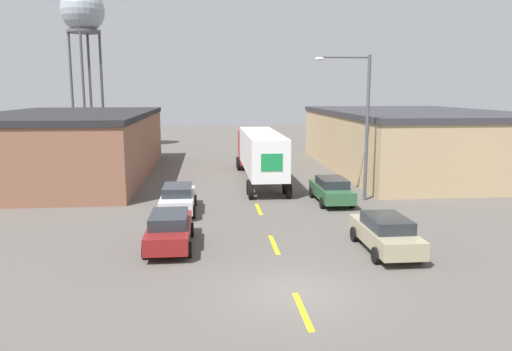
{
  "coord_description": "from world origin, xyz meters",
  "views": [
    {
      "loc": [
        -2.79,
        -15.49,
        6.64
      ],
      "look_at": [
        -0.27,
        10.71,
        2.14
      ],
      "focal_mm": 35.0,
      "sensor_mm": 36.0,
      "label": 1
    }
  ],
  "objects_px": {
    "parked_car_left_far": "(178,198)",
    "parked_car_right_near": "(386,233)",
    "parked_car_left_near": "(169,229)",
    "parked_car_right_mid": "(331,190)",
    "water_tower": "(83,14)",
    "street_lamp": "(361,117)",
    "semi_truck": "(259,151)"
  },
  "relations": [
    {
      "from": "parked_car_left_far",
      "to": "parked_car_right_near",
      "type": "bearing_deg",
      "value": -40.59
    },
    {
      "from": "parked_car_left_near",
      "to": "parked_car_right_mid",
      "type": "distance_m",
      "value": 11.9
    },
    {
      "from": "parked_car_left_far",
      "to": "water_tower",
      "type": "relative_size",
      "value": 0.27
    },
    {
      "from": "parked_car_left_near",
      "to": "street_lamp",
      "type": "relative_size",
      "value": 0.54
    },
    {
      "from": "water_tower",
      "to": "street_lamp",
      "type": "height_order",
      "value": "water_tower"
    },
    {
      "from": "parked_car_left_near",
      "to": "parked_car_right_near",
      "type": "xyz_separation_m",
      "value": [
        9.01,
        -1.44,
        0.0
      ]
    },
    {
      "from": "parked_car_right_mid",
      "to": "water_tower",
      "type": "bearing_deg",
      "value": 125.33
    },
    {
      "from": "semi_truck",
      "to": "street_lamp",
      "type": "xyz_separation_m",
      "value": [
        5.35,
        -7.32,
        2.85
      ]
    },
    {
      "from": "parked_car_left_near",
      "to": "water_tower",
      "type": "relative_size",
      "value": 0.27
    },
    {
      "from": "semi_truck",
      "to": "street_lamp",
      "type": "relative_size",
      "value": 1.69
    },
    {
      "from": "semi_truck",
      "to": "street_lamp",
      "type": "height_order",
      "value": "street_lamp"
    },
    {
      "from": "street_lamp",
      "to": "parked_car_right_mid",
      "type": "bearing_deg",
      "value": -164.48
    },
    {
      "from": "parked_car_left_far",
      "to": "parked_car_right_mid",
      "type": "distance_m",
      "value": 9.13
    },
    {
      "from": "parked_car_left_near",
      "to": "parked_car_right_near",
      "type": "distance_m",
      "value": 9.13
    },
    {
      "from": "parked_car_left_near",
      "to": "parked_car_right_mid",
      "type": "xyz_separation_m",
      "value": [
        9.01,
        7.77,
        0.0
      ]
    },
    {
      "from": "semi_truck",
      "to": "parked_car_left_far",
      "type": "distance_m",
      "value": 10.89
    },
    {
      "from": "semi_truck",
      "to": "water_tower",
      "type": "bearing_deg",
      "value": 128.62
    },
    {
      "from": "parked_car_right_near",
      "to": "water_tower",
      "type": "relative_size",
      "value": 0.27
    },
    {
      "from": "street_lamp",
      "to": "parked_car_right_near",
      "type": "bearing_deg",
      "value": -100.53
    },
    {
      "from": "semi_truck",
      "to": "parked_car_left_far",
      "type": "relative_size",
      "value": 3.1
    },
    {
      "from": "parked_car_right_near",
      "to": "parked_car_left_far",
      "type": "bearing_deg",
      "value": 139.41
    },
    {
      "from": "parked_car_right_mid",
      "to": "parked_car_right_near",
      "type": "relative_size",
      "value": 1.0
    },
    {
      "from": "parked_car_right_mid",
      "to": "water_tower",
      "type": "distance_m",
      "value": 38.3
    },
    {
      "from": "parked_car_left_near",
      "to": "street_lamp",
      "type": "xyz_separation_m",
      "value": [
        10.82,
        8.27,
        4.3
      ]
    },
    {
      "from": "parked_car_right_near",
      "to": "street_lamp",
      "type": "bearing_deg",
      "value": 79.47
    },
    {
      "from": "parked_car_left_near",
      "to": "parked_car_right_mid",
      "type": "relative_size",
      "value": 1.0
    },
    {
      "from": "parked_car_left_near",
      "to": "street_lamp",
      "type": "bearing_deg",
      "value": 37.41
    },
    {
      "from": "parked_car_left_far",
      "to": "parked_car_left_near",
      "type": "distance_m",
      "value": 6.28
    },
    {
      "from": "semi_truck",
      "to": "water_tower",
      "type": "distance_m",
      "value": 30.02
    },
    {
      "from": "parked_car_right_mid",
      "to": "parked_car_left_near",
      "type": "bearing_deg",
      "value": -139.23
    },
    {
      "from": "parked_car_right_mid",
      "to": "water_tower",
      "type": "xyz_separation_m",
      "value": [
        -20.62,
        29.09,
        13.99
      ]
    },
    {
      "from": "parked_car_left_near",
      "to": "parked_car_right_near",
      "type": "height_order",
      "value": "same"
    }
  ]
}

